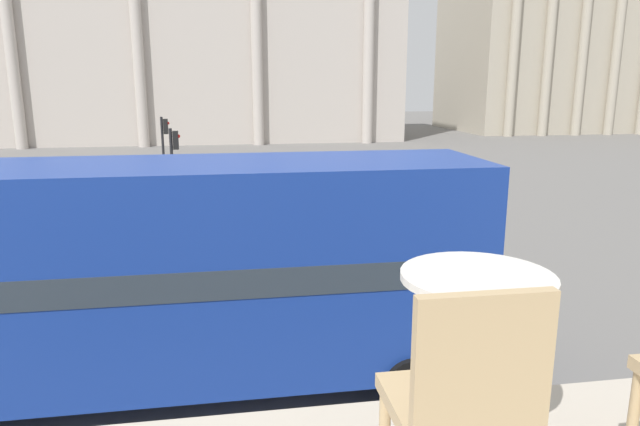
{
  "coord_description": "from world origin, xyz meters",
  "views": [
    {
      "loc": [
        0.23,
        -2.33,
        5.2
      ],
      "look_at": [
        3.11,
        15.44,
        1.07
      ],
      "focal_mm": 32.0,
      "sensor_mm": 36.0,
      "label": 1
    }
  ],
  "objects_px": {
    "cafe_dining_table": "(475,320)",
    "traffic_light_far": "(165,144)",
    "traffic_light_mid": "(174,160)",
    "traffic_light_near": "(414,203)",
    "pedestrian_blue": "(268,170)",
    "car_maroon": "(131,171)",
    "cafe_chair_0": "(463,403)",
    "pedestrian_white": "(372,186)",
    "plaza_building_left": "(200,30)",
    "double_decker_bus": "(177,270)",
    "plaza_building_right": "(557,45)"
  },
  "relations": [
    {
      "from": "car_maroon",
      "to": "plaza_building_right",
      "type": "bearing_deg",
      "value": 20.47
    },
    {
      "from": "plaza_building_left",
      "to": "traffic_light_near",
      "type": "distance_m",
      "value": 42.14
    },
    {
      "from": "plaza_building_right",
      "to": "pedestrian_blue",
      "type": "bearing_deg",
      "value": -136.44
    },
    {
      "from": "traffic_light_mid",
      "to": "pedestrian_blue",
      "type": "bearing_deg",
      "value": 53.68
    },
    {
      "from": "plaza_building_right",
      "to": "traffic_light_far",
      "type": "distance_m",
      "value": 51.83
    },
    {
      "from": "cafe_dining_table",
      "to": "traffic_light_far",
      "type": "xyz_separation_m",
      "value": [
        -3.88,
        25.7,
        -1.89
      ]
    },
    {
      "from": "plaza_building_left",
      "to": "pedestrian_blue",
      "type": "distance_m",
      "value": 28.39
    },
    {
      "from": "double_decker_bus",
      "to": "cafe_chair_0",
      "type": "xyz_separation_m",
      "value": [
        1.55,
        -7.67,
        2.06
      ]
    },
    {
      "from": "double_decker_bus",
      "to": "traffic_light_mid",
      "type": "bearing_deg",
      "value": 95.45
    },
    {
      "from": "traffic_light_mid",
      "to": "pedestrian_blue",
      "type": "height_order",
      "value": "traffic_light_mid"
    },
    {
      "from": "traffic_light_near",
      "to": "cafe_dining_table",
      "type": "bearing_deg",
      "value": -107.54
    },
    {
      "from": "car_maroon",
      "to": "traffic_light_near",
      "type": "bearing_deg",
      "value": -75.87
    },
    {
      "from": "plaza_building_right",
      "to": "traffic_light_mid",
      "type": "distance_m",
      "value": 54.73
    },
    {
      "from": "traffic_light_mid",
      "to": "traffic_light_far",
      "type": "relative_size",
      "value": 0.96
    },
    {
      "from": "traffic_light_mid",
      "to": "car_maroon",
      "type": "distance_m",
      "value": 8.85
    },
    {
      "from": "double_decker_bus",
      "to": "traffic_light_far",
      "type": "xyz_separation_m",
      "value": [
        -2.05,
        18.56,
        0.18
      ]
    },
    {
      "from": "double_decker_bus",
      "to": "plaza_building_right",
      "type": "height_order",
      "value": "plaza_building_right"
    },
    {
      "from": "cafe_dining_table",
      "to": "plaza_building_right",
      "type": "bearing_deg",
      "value": 58.81
    },
    {
      "from": "car_maroon",
      "to": "cafe_dining_table",
      "type": "bearing_deg",
      "value": -93.64
    },
    {
      "from": "plaza_building_right",
      "to": "traffic_light_mid",
      "type": "relative_size",
      "value": 6.63
    },
    {
      "from": "double_decker_bus",
      "to": "traffic_light_far",
      "type": "relative_size",
      "value": 2.77
    },
    {
      "from": "traffic_light_near",
      "to": "traffic_light_far",
      "type": "distance_m",
      "value": 15.99
    },
    {
      "from": "double_decker_bus",
      "to": "cafe_chair_0",
      "type": "distance_m",
      "value": 8.09
    },
    {
      "from": "traffic_light_near",
      "to": "pedestrian_white",
      "type": "xyz_separation_m",
      "value": [
        1.26,
        9.12,
        -1.21
      ]
    },
    {
      "from": "plaza_building_left",
      "to": "cafe_chair_0",
      "type": "bearing_deg",
      "value": -87.02
    },
    {
      "from": "cafe_chair_0",
      "to": "traffic_light_mid",
      "type": "height_order",
      "value": "cafe_chair_0"
    },
    {
      "from": "car_maroon",
      "to": "pedestrian_white",
      "type": "distance_m",
      "value": 13.47
    },
    {
      "from": "car_maroon",
      "to": "pedestrian_blue",
      "type": "relative_size",
      "value": 2.42
    },
    {
      "from": "car_maroon",
      "to": "pedestrian_white",
      "type": "bearing_deg",
      "value": -51.29
    },
    {
      "from": "cafe_chair_0",
      "to": "traffic_light_far",
      "type": "bearing_deg",
      "value": 92.56
    },
    {
      "from": "cafe_dining_table",
      "to": "cafe_chair_0",
      "type": "xyz_separation_m",
      "value": [
        -0.27,
        -0.53,
        -0.02
      ]
    },
    {
      "from": "traffic_light_mid",
      "to": "pedestrian_white",
      "type": "xyz_separation_m",
      "value": [
        7.93,
        0.29,
        -1.29
      ]
    },
    {
      "from": "cafe_chair_0",
      "to": "traffic_light_far",
      "type": "distance_m",
      "value": 26.54
    },
    {
      "from": "plaza_building_left",
      "to": "traffic_light_far",
      "type": "height_order",
      "value": "plaza_building_left"
    },
    {
      "from": "car_maroon",
      "to": "pedestrian_blue",
      "type": "height_order",
      "value": "pedestrian_blue"
    },
    {
      "from": "plaza_building_right",
      "to": "car_maroon",
      "type": "height_order",
      "value": "plaza_building_right"
    },
    {
      "from": "traffic_light_mid",
      "to": "car_maroon",
      "type": "height_order",
      "value": "traffic_light_mid"
    },
    {
      "from": "double_decker_bus",
      "to": "plaza_building_right",
      "type": "distance_m",
      "value": 64.04
    },
    {
      "from": "double_decker_bus",
      "to": "plaza_building_left",
      "type": "xyz_separation_m",
      "value": [
        -1.21,
        45.37,
        7.58
      ]
    },
    {
      "from": "plaza_building_right",
      "to": "traffic_light_mid",
      "type": "xyz_separation_m",
      "value": [
        -38.52,
        -38.25,
        -6.91
      ]
    },
    {
      "from": "plaza_building_right",
      "to": "traffic_light_near",
      "type": "height_order",
      "value": "plaza_building_right"
    },
    {
      "from": "double_decker_bus",
      "to": "plaza_building_left",
      "type": "bearing_deg",
      "value": 91.94
    },
    {
      "from": "cafe_dining_table",
      "to": "traffic_light_near",
      "type": "relative_size",
      "value": 0.22
    },
    {
      "from": "double_decker_bus",
      "to": "plaza_building_right",
      "type": "bearing_deg",
      "value": 54.48
    },
    {
      "from": "cafe_chair_0",
      "to": "pedestrian_blue",
      "type": "xyz_separation_m",
      "value": [
        1.23,
        26.34,
        -3.26
      ]
    },
    {
      "from": "car_maroon",
      "to": "cafe_chair_0",
      "type": "bearing_deg",
      "value": -94.37
    },
    {
      "from": "pedestrian_white",
      "to": "cafe_dining_table",
      "type": "bearing_deg",
      "value": 63.84
    },
    {
      "from": "plaza_building_left",
      "to": "plaza_building_right",
      "type": "relative_size",
      "value": 1.56
    },
    {
      "from": "cafe_chair_0",
      "to": "traffic_light_far",
      "type": "relative_size",
      "value": 0.25
    },
    {
      "from": "plaza_building_left",
      "to": "traffic_light_mid",
      "type": "relative_size",
      "value": 10.31
    }
  ]
}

